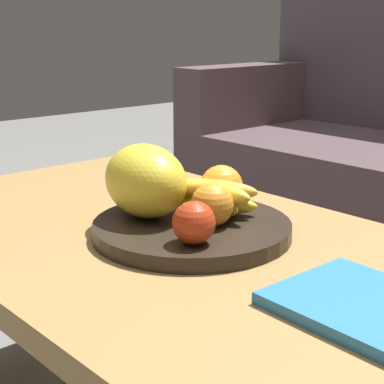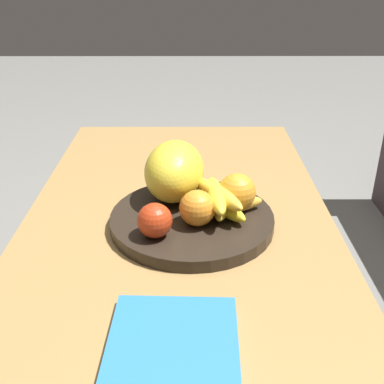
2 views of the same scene
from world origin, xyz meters
TOP-DOWN VIEW (x-y plane):
  - coffee_table at (0.00, 0.00)m, footprint 1.28×0.64m
  - fruit_bowl at (-0.04, 0.03)m, footprint 0.33×0.33m
  - melon_large_front at (-0.11, -0.01)m, footprint 0.18×0.14m
  - orange_front at (-0.00, 0.04)m, footprint 0.07×0.07m
  - orange_left at (-0.06, 0.12)m, footprint 0.08×0.08m
  - apple_front at (0.04, -0.04)m, footprint 0.06×0.06m
  - banana_bunch at (-0.04, 0.09)m, footprint 0.18×0.15m
  - magazine at (0.33, 0.00)m, footprint 0.26×0.19m

SIDE VIEW (x-z plane):
  - coffee_table at x=0.00m, z-range 0.17..0.60m
  - magazine at x=0.33m, z-range 0.43..0.45m
  - fruit_bowl at x=-0.04m, z-range 0.43..0.46m
  - banana_bunch at x=-0.04m, z-range 0.45..0.51m
  - apple_front at x=0.04m, z-range 0.46..0.52m
  - orange_front at x=0.00m, z-range 0.46..0.53m
  - orange_left at x=-0.06m, z-range 0.46..0.53m
  - melon_large_front at x=-0.11m, z-range 0.46..0.58m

